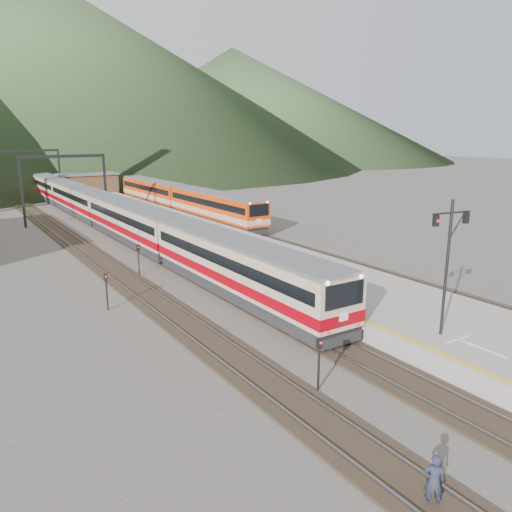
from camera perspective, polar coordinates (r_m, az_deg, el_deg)
track_main at (r=49.44m, az=-13.60°, el=1.49°), size 2.60×200.00×0.23m
track_far at (r=48.09m, az=-19.22°, el=0.76°), size 2.60×200.00×0.23m
track_second at (r=54.20m, az=-2.07°, el=2.92°), size 2.60×200.00×0.23m
platform at (r=49.63m, az=-6.76°, el=2.33°), size 8.00×100.00×1.00m
gantry_near at (r=62.29m, az=-21.07°, el=8.55°), size 9.55×0.25×8.00m
gantry_far at (r=86.85m, az=-24.62°, el=9.43°), size 9.55×0.25×8.00m
station_shed at (r=86.77m, az=-18.67°, el=7.94°), size 9.40×4.40×3.10m
hill_b at (r=241.71m, az=-23.04°, el=19.15°), size 220.00×220.00×75.00m
hill_c at (r=250.15m, az=-2.71°, el=17.08°), size 160.00×160.00×50.00m
main_train at (r=58.89m, az=-17.11°, el=5.08°), size 2.88×79.09×3.52m
second_train at (r=66.88m, az=-8.62°, el=6.44°), size 2.78×37.86×3.39m
signal_mast at (r=24.36m, az=21.09°, el=0.27°), size 2.19×0.48×6.41m
short_signal_a at (r=20.72m, az=7.21°, el=-11.35°), size 0.26×0.23×2.27m
short_signal_b at (r=38.10m, az=-13.30°, el=0.07°), size 0.27×0.24×2.27m
short_signal_c at (r=30.80m, az=-16.74°, el=-3.38°), size 0.25×0.21×2.27m
worker at (r=16.02m, az=19.69°, el=-23.06°), size 0.70×0.70×1.63m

